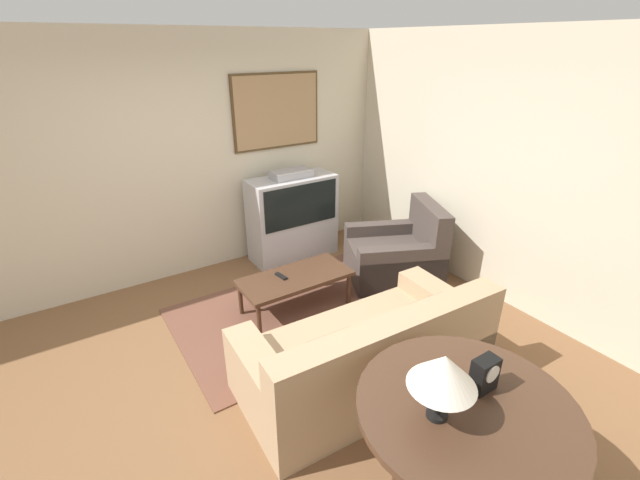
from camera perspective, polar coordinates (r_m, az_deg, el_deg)
ground_plane at (r=3.85m, az=-6.56°, el=-16.79°), size 12.00×12.00×0.00m
wall_back at (r=5.05m, az=-18.28°, el=10.03°), size 12.00×0.10×2.70m
wall_right at (r=4.79m, az=22.16°, el=8.59°), size 0.06×12.00×2.70m
area_rug at (r=4.50m, az=-3.06°, el=-9.56°), size 2.39×1.62×0.01m
tv at (r=5.40m, az=-3.67°, el=3.08°), size 1.09×0.47×1.15m
couch at (r=3.54m, az=6.34°, el=-15.04°), size 2.01×1.04×0.82m
armchair at (r=5.07m, az=10.19°, el=-2.04°), size 1.26×1.18×0.90m
coffee_table at (r=4.37m, az=-3.32°, el=-5.26°), size 1.14×0.53×0.40m
console_table at (r=2.60m, az=18.99°, el=-21.21°), size 1.19×1.19×0.80m
table_lamp at (r=2.26m, az=16.13°, el=-16.52°), size 0.35×0.35×0.39m
mantel_clock at (r=2.61m, az=21.07°, el=-16.37°), size 0.15×0.10×0.20m
remote at (r=4.34m, az=-5.22°, el=-4.81°), size 0.07×0.16×0.02m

